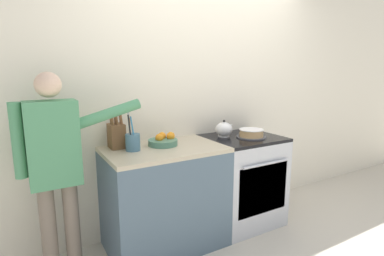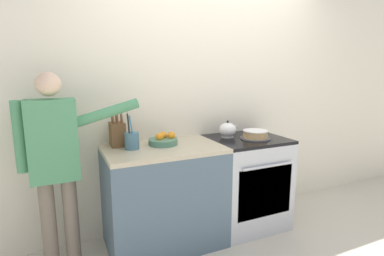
{
  "view_description": "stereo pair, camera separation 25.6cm",
  "coord_description": "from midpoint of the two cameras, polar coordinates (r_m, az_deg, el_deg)",
  "views": [
    {
      "loc": [
        -1.64,
        -1.92,
        1.53
      ],
      "look_at": [
        -0.35,
        0.29,
        1.04
      ],
      "focal_mm": 28.0,
      "sensor_mm": 36.0,
      "label": 1
    },
    {
      "loc": [
        -1.41,
        -2.04,
        1.53
      ],
      "look_at": [
        -0.35,
        0.29,
        1.04
      ],
      "focal_mm": 28.0,
      "sensor_mm": 36.0,
      "label": 2
    }
  ],
  "objects": [
    {
      "name": "stove_range",
      "position": [
        3.1,
        12.54,
        -9.96
      ],
      "size": [
        0.71,
        0.67,
        0.89
      ],
      "color": "#B7BABF",
      "rests_on": "ground_plane"
    },
    {
      "name": "counter_cabinet",
      "position": [
        2.7,
        -2.54,
        -12.88
      ],
      "size": [
        1.0,
        0.64,
        0.89
      ],
      "color": "#4C6070",
      "rests_on": "ground_plane"
    },
    {
      "name": "utensil_crock",
      "position": [
        2.5,
        -8.55,
        -2.33
      ],
      "size": [
        0.12,
        0.12,
        0.32
      ],
      "color": "#477084",
      "rests_on": "counter_cabinet"
    },
    {
      "name": "tea_kettle",
      "position": [
        2.95,
        9.31,
        -0.41
      ],
      "size": [
        0.2,
        0.17,
        0.17
      ],
      "color": "white",
      "rests_on": "stove_range"
    },
    {
      "name": "ground_plane",
      "position": [
        2.93,
        11.93,
        -20.95
      ],
      "size": [
        16.0,
        16.0,
        0.0
      ],
      "primitive_type": "plane",
      "color": "beige"
    },
    {
      "name": "fruit_bowl",
      "position": [
        2.64,
        -2.68,
        -2.39
      ],
      "size": [
        0.26,
        0.26,
        0.11
      ],
      "color": "#4C7F66",
      "rests_on": "counter_cabinet"
    },
    {
      "name": "person_baker",
      "position": [
        2.39,
        -21.79,
        -5.15
      ],
      "size": [
        0.9,
        0.2,
        1.53
      ],
      "rotation": [
        0.0,
        0.0,
        0.07
      ],
      "color": "#7A6B5B",
      "rests_on": "ground_plane"
    },
    {
      "name": "layer_cake",
      "position": [
        2.94,
        14.42,
        -1.29
      ],
      "size": [
        0.29,
        0.29,
        0.08
      ],
      "color": "#4C4C51",
      "rests_on": "stove_range"
    },
    {
      "name": "knife_block",
      "position": [
        2.61,
        -11.33,
        -1.16
      ],
      "size": [
        0.12,
        0.15,
        0.3
      ],
      "color": "brown",
      "rests_on": "counter_cabinet"
    },
    {
      "name": "wall_back",
      "position": [
        3.05,
        5.54,
        6.41
      ],
      "size": [
        8.0,
        0.04,
        2.6
      ],
      "color": "silver",
      "rests_on": "ground_plane"
    }
  ]
}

